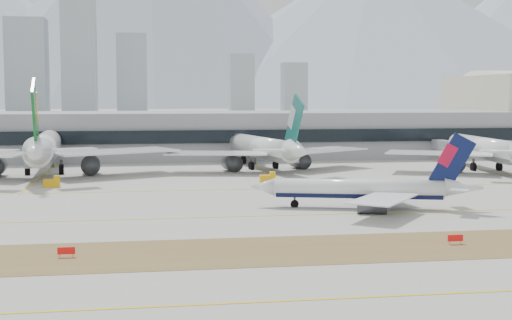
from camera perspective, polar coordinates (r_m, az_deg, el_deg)
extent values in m
plane|color=#A3A098|center=(125.86, -1.85, -4.18)|extent=(3000.00, 3000.00, 0.00)
cube|color=brown|center=(94.74, 0.54, -7.28)|extent=(360.00, 18.00, 0.06)
cube|color=yellow|center=(120.96, -1.56, -4.55)|extent=(360.00, 0.45, 0.04)
cube|color=yellow|center=(72.84, 3.55, -11.12)|extent=(360.00, 0.45, 0.04)
cube|color=yellow|center=(155.36, -3.20, -2.38)|extent=(360.00, 0.45, 0.04)
cylinder|color=white|center=(130.67, 8.19, -2.26)|extent=(30.24, 11.50, 3.33)
cube|color=black|center=(130.79, 8.19, -2.66)|extent=(29.52, 10.85, 1.50)
cone|color=white|center=(131.44, 0.51, -2.16)|extent=(5.39, 4.47, 3.33)
cone|color=white|center=(132.37, 16.29, -2.14)|extent=(7.43, 5.05, 3.33)
cube|color=white|center=(140.04, 9.72, -1.99)|extent=(9.27, 17.15, 0.20)
cube|color=white|center=(136.39, 15.47, -1.80)|extent=(3.14, 4.78, 0.13)
cylinder|color=#3F4247|center=(137.16, 9.05, -2.90)|extent=(5.57, 3.79, 2.50)
cube|color=#3F4247|center=(137.02, 9.06, -2.49)|extent=(2.11, 0.82, 1.17)
cube|color=white|center=(121.75, 10.13, -3.07)|extent=(16.02, 17.60, 0.20)
cube|color=white|center=(127.89, 16.04, -2.27)|extent=(5.06, 5.53, 0.13)
cylinder|color=#3F4247|center=(124.98, 9.26, -3.69)|extent=(5.57, 3.79, 2.50)
cube|color=#3F4247|center=(124.83, 9.26, -3.24)|extent=(2.11, 0.82, 1.17)
cube|color=#0B1445|center=(131.54, 15.43, -0.12)|extent=(8.00, 2.53, 10.44)
cube|color=#C10C34|center=(131.32, 15.08, 0.37)|extent=(3.68, 1.36, 4.47)
cylinder|color=#3F4247|center=(131.29, 3.11, -3.35)|extent=(0.40, 0.40, 2.00)
cylinder|color=black|center=(131.35, 3.11, -3.53)|extent=(1.60, 0.97, 1.50)
cylinder|color=#3F4247|center=(128.92, 8.57, -3.56)|extent=(0.40, 0.40, 2.00)
cylinder|color=black|center=(128.99, 8.57, -3.74)|extent=(1.60, 0.97, 1.50)
cylinder|color=#3F4247|center=(133.21, 8.52, -3.28)|extent=(0.40, 0.40, 2.00)
cylinder|color=black|center=(133.27, 8.52, -3.46)|extent=(1.60, 0.97, 1.50)
cylinder|color=white|center=(193.70, -16.58, 1.03)|extent=(9.85, 49.55, 6.51)
cube|color=slate|center=(193.83, -16.56, 0.50)|extent=(8.81, 48.50, 2.93)
cone|color=white|center=(221.95, -16.10, 1.54)|extent=(7.01, 7.95, 6.51)
cone|color=white|center=(163.72, -17.27, 0.57)|extent=(7.24, 11.36, 6.51)
cube|color=white|center=(186.18, -11.31, 0.68)|extent=(34.37, 26.54, 0.39)
cube|color=white|center=(165.27, -14.30, 0.86)|extent=(10.24, 7.84, 0.26)
cylinder|color=#3F4247|center=(189.68, -13.09, -0.36)|extent=(5.43, 8.52, 4.88)
cube|color=#3F4247|center=(189.51, -13.10, 0.23)|extent=(0.72, 3.44, 2.28)
cube|color=#0C591D|center=(166.71, -17.25, 3.31)|extent=(1.51, 13.62, 17.46)
cube|color=#C7810B|center=(168.03, -17.23, 3.98)|extent=(1.13, 6.17, 7.47)
cylinder|color=#3F4247|center=(212.71, -16.21, -0.02)|extent=(0.78, 0.78, 3.91)
cylinder|color=black|center=(212.78, -16.21, -0.23)|extent=(1.34, 3.00, 2.93)
cylinder|color=#3F4247|center=(193.10, -17.82, -0.57)|extent=(0.78, 0.78, 3.91)
cylinder|color=black|center=(193.18, -17.81, -0.81)|extent=(1.34, 3.00, 2.93)
cylinder|color=#3F4247|center=(192.53, -15.31, -0.52)|extent=(0.78, 0.78, 3.91)
cylinder|color=black|center=(192.61, -15.30, -0.76)|extent=(1.34, 3.00, 2.93)
cylinder|color=white|center=(199.29, 0.48, 1.06)|extent=(13.65, 42.36, 5.57)
cube|color=slate|center=(199.41, 0.48, 0.62)|extent=(12.67, 41.37, 2.50)
cone|color=white|center=(222.11, -1.72, 1.48)|extent=(6.71, 7.39, 5.57)
cone|color=white|center=(175.47, 3.44, 0.71)|extent=(7.28, 10.26, 5.57)
cube|color=white|center=(199.51, 5.15, 0.80)|extent=(29.06, 24.88, 0.33)
cube|color=white|center=(180.02, 5.33, 0.95)|extent=(8.80, 7.37, 0.22)
cylinder|color=#3F4247|center=(200.23, 3.51, -0.05)|extent=(5.46, 7.69, 4.17)
cube|color=#3F4247|center=(200.08, 3.51, 0.42)|extent=(0.98, 2.95, 1.95)
cube|color=white|center=(188.70, -3.13, 0.56)|extent=(28.53, 17.02, 0.33)
cube|color=white|center=(174.31, 1.03, 0.83)|extent=(8.22, 4.98, 0.22)
cylinder|color=#3F4247|center=(193.11, -1.95, -0.24)|extent=(5.46, 7.69, 4.17)
cube|color=#3F4247|center=(192.96, -1.95, 0.25)|extent=(0.98, 2.95, 1.95)
cube|color=#16615A|center=(177.76, 3.07, 2.91)|extent=(2.76, 11.51, 14.93)
cube|color=#B7BDC2|center=(178.77, 2.93, 3.44)|extent=(1.62, 5.27, 6.39)
cylinder|color=#3F4247|center=(214.64, -1.02, 0.16)|extent=(0.67, 0.67, 3.34)
cylinder|color=black|center=(214.70, -1.02, -0.03)|extent=(1.44, 2.65, 2.50)
cylinder|color=#3F4247|center=(197.33, -0.38, -0.28)|extent=(0.67, 0.67, 3.34)
cylinder|color=black|center=(197.40, -0.38, -0.48)|extent=(1.44, 2.65, 2.50)
cylinder|color=#3F4247|center=(199.87, 1.57, -0.22)|extent=(0.67, 0.67, 3.34)
cylinder|color=black|center=(199.94, 1.57, -0.41)|extent=(1.44, 2.65, 2.50)
cylinder|color=white|center=(205.23, 17.86, 0.94)|extent=(8.69, 42.65, 5.60)
cube|color=slate|center=(205.34, 17.84, 0.51)|extent=(7.79, 41.75, 2.52)
cone|color=white|center=(227.92, 15.51, 1.40)|extent=(6.06, 6.86, 5.60)
cube|color=white|center=(194.12, 14.42, 0.54)|extent=(29.57, 22.93, 0.34)
cube|color=white|center=(180.16, 18.65, 0.71)|extent=(8.82, 6.78, 0.22)
cylinder|color=#3F4247|center=(198.70, 15.51, -0.27)|extent=(4.71, 7.35, 4.20)
cube|color=#3F4247|center=(198.55, 15.53, 0.21)|extent=(0.63, 2.96, 1.96)
cylinder|color=#3F4247|center=(220.48, 16.23, 0.09)|extent=(0.67, 0.67, 3.36)
cylinder|color=black|center=(220.54, 16.22, -0.09)|extent=(1.16, 2.59, 2.52)
cylinder|color=#3F4247|center=(203.14, 17.00, -0.35)|extent=(0.67, 0.67, 3.36)
cylinder|color=black|center=(203.20, 16.99, -0.55)|extent=(1.16, 2.59, 2.52)
cylinder|color=#3F4247|center=(205.93, 18.88, -0.33)|extent=(0.67, 0.67, 3.36)
cylinder|color=black|center=(206.00, 18.88, -0.52)|extent=(1.16, 2.59, 2.52)
cube|color=gray|center=(239.09, -5.23, 2.05)|extent=(280.00, 42.00, 15.00)
cube|color=black|center=(217.65, -4.87, 1.87)|extent=(280.00, 1.20, 4.00)
cube|color=beige|center=(287.05, 17.02, 3.69)|extent=(2.00, 57.00, 27.90)
cube|color=red|center=(93.88, -14.94, -7.03)|extent=(2.20, 0.15, 0.90)
cylinder|color=orange|center=(94.10, -15.42, -7.41)|extent=(0.10, 0.10, 0.50)
cylinder|color=orange|center=(93.93, -14.44, -7.41)|extent=(0.10, 0.10, 0.50)
cube|color=red|center=(102.37, 15.66, -6.03)|extent=(2.20, 0.15, 0.90)
cylinder|color=orange|center=(102.17, 15.24, -6.42)|extent=(0.10, 0.10, 0.50)
cylinder|color=orange|center=(102.83, 16.06, -6.36)|extent=(0.10, 0.10, 0.50)
cube|color=#EEA60C|center=(165.86, -16.04, -1.80)|extent=(3.50, 2.00, 1.80)
cube|color=#EEA60C|center=(165.58, -15.64, -1.38)|extent=(1.20, 1.80, 1.00)
cylinder|color=black|center=(165.30, -16.48, -2.02)|extent=(0.70, 0.30, 0.70)
cylinder|color=black|center=(166.87, -16.41, -1.95)|extent=(0.70, 0.30, 0.70)
cylinder|color=black|center=(164.99, -15.65, -2.01)|extent=(0.70, 0.30, 0.70)
cylinder|color=black|center=(166.57, -15.59, -1.95)|extent=(0.70, 0.30, 0.70)
cube|color=#EEA60C|center=(167.66, 0.92, -1.52)|extent=(3.50, 2.00, 1.80)
cube|color=#EEA60C|center=(167.73, 1.32, -1.11)|extent=(1.20, 1.80, 1.00)
cylinder|color=black|center=(166.74, 0.56, -1.75)|extent=(0.70, 0.30, 0.70)
cylinder|color=black|center=(168.31, 0.47, -1.68)|extent=(0.70, 0.30, 0.70)
cylinder|color=black|center=(167.15, 1.37, -1.73)|extent=(0.70, 0.30, 0.70)
cylinder|color=black|center=(168.71, 1.27, -1.67)|extent=(0.70, 0.30, 0.70)
cube|color=#919CA5|center=(585.53, -17.82, 6.85)|extent=(30.00, 27.00, 80.00)
cube|color=#919CA5|center=(576.46, -13.97, 8.47)|extent=(26.00, 23.40, 110.00)
cube|color=#919CA5|center=(588.52, -9.89, 6.52)|extent=(24.00, 21.60, 70.00)
cube|color=#919CA5|center=(598.69, -1.18, 5.86)|extent=(20.00, 18.00, 55.00)
cube|color=#919CA5|center=(606.32, 3.06, 5.51)|extent=(20.00, 18.00, 48.00)
cone|color=#9EA8B7|center=(1535.27, -8.43, 12.28)|extent=(900.00, 900.00, 470.00)
cone|color=#9EA8B7|center=(1598.09, 9.36, 10.04)|extent=(1120.00, 1120.00, 350.00)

